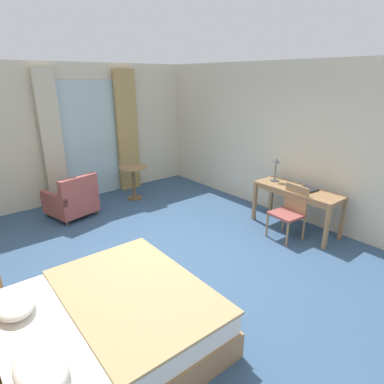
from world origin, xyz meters
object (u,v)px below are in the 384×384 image
desk_chair (290,209)px  closed_book (308,189)px  writing_desk (298,193)px  desk_lamp (276,165)px  round_cafe_table (133,175)px  armchair_by_window (72,201)px  bed (101,327)px

desk_chair → closed_book: bearing=-5.0°
writing_desk → desk_chair: bearing=-162.5°
desk_lamp → round_cafe_table: desk_lamp is taller
desk_chair → armchair_by_window: bearing=128.2°
desk_chair → closed_book: 0.49m
armchair_by_window → bed: bearing=-106.5°
closed_book → round_cafe_table: closed_book is taller
desk_lamp → closed_book: size_ratio=1.56×
closed_book → armchair_by_window: (-2.90, 3.20, -0.45)m
writing_desk → closed_book: closed_book is taller
bed → armchair_by_window: 3.58m
desk_chair → desk_lamp: (0.38, 0.63, 0.58)m
round_cafe_table → closed_book: bearing=-66.1°
writing_desk → desk_chair: size_ratio=1.69×
desk_chair → bed: bearing=-175.7°
bed → closed_book: (3.92, 0.23, 0.50)m
desk_lamp → armchair_by_window: (-2.87, 2.54, -0.75)m
bed → closed_book: bearing=3.3°
writing_desk → armchair_by_window: armchair_by_window is taller
desk_chair → armchair_by_window: desk_chair is taller
round_cafe_table → armchair_by_window: bearing=-175.0°
desk_chair → closed_book: (0.41, -0.04, 0.28)m
desk_lamp → round_cafe_table: bearing=118.4°
round_cafe_table → desk_lamp: bearing=-61.6°
closed_book → bed: bearing=-170.4°
writing_desk → closed_book: 0.19m
closed_book → writing_desk: bearing=116.7°
writing_desk → desk_lamp: bearing=87.2°
desk_chair → round_cafe_table: size_ratio=1.22×
round_cafe_table → writing_desk: bearing=-66.0°
bed → armchair_by_window: (1.01, 3.43, 0.05)m
desk_chair → round_cafe_table: (-1.07, 3.29, 0.03)m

